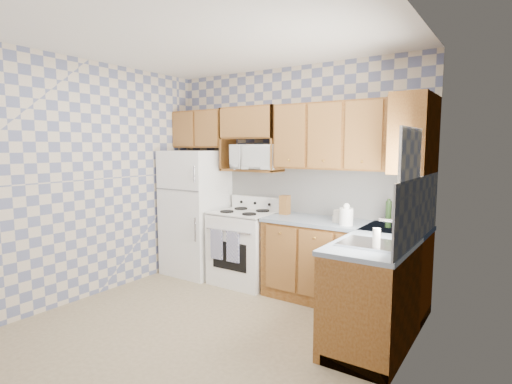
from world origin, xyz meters
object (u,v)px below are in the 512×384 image
stove_body (245,248)px  microwave (255,157)px  refrigerator (196,212)px  electric_kettle (346,217)px

stove_body → microwave: microwave is taller
refrigerator → stove_body: refrigerator is taller
microwave → electric_kettle: size_ratio=3.13×
refrigerator → stove_body: (0.80, 0.03, -0.39)m
electric_kettle → refrigerator: bearing=177.1°
refrigerator → electric_kettle: bearing=-2.9°
microwave → electric_kettle: bearing=-28.4°
microwave → electric_kettle: microwave is taller
stove_body → microwave: 1.16m
refrigerator → microwave: bearing=8.0°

